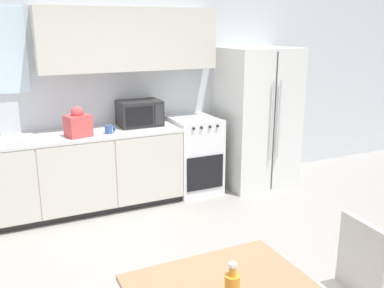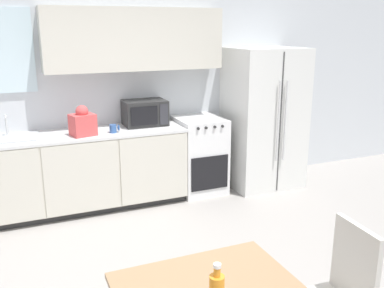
# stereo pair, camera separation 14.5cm
# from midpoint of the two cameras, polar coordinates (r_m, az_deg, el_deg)

# --- Properties ---
(wall_back) EXTENTS (12.00, 0.38, 2.70)m
(wall_back) POSITION_cam_midpoint_polar(r_m,az_deg,el_deg) (5.10, -10.42, 8.78)
(wall_back) COLOR silver
(wall_back) RESTS_ON ground_plane
(kitchen_counter) EXTENTS (2.42, 0.64, 0.89)m
(kitchen_counter) POSITION_cam_midpoint_polar(r_m,az_deg,el_deg) (4.94, -14.11, -3.58)
(kitchen_counter) COLOR #333333
(kitchen_counter) RESTS_ON ground_plane
(oven_range) EXTENTS (0.56, 0.63, 0.94)m
(oven_range) POSITION_cam_midpoint_polar(r_m,az_deg,el_deg) (5.34, 1.79, -1.48)
(oven_range) COLOR white
(oven_range) RESTS_ON ground_plane
(refrigerator) EXTENTS (0.90, 0.80, 1.77)m
(refrigerator) POSITION_cam_midpoint_polar(r_m,az_deg,el_deg) (5.58, 10.25, 3.43)
(refrigerator) COLOR silver
(refrigerator) RESTS_ON ground_plane
(kitchen_sink) EXTENTS (0.62, 0.39, 0.23)m
(kitchen_sink) POSITION_cam_midpoint_polar(r_m,az_deg,el_deg) (4.78, -22.58, 0.76)
(kitchen_sink) COLOR #B7BABC
(kitchen_sink) RESTS_ON kitchen_counter
(microwave) EXTENTS (0.49, 0.36, 0.30)m
(microwave) POSITION_cam_midpoint_polar(r_m,az_deg,el_deg) (5.06, -5.49, 4.17)
(microwave) COLOR #282828
(microwave) RESTS_ON kitchen_counter
(coffee_mug) EXTENTS (0.11, 0.08, 0.09)m
(coffee_mug) POSITION_cam_midpoint_polar(r_m,az_deg,el_deg) (4.76, -9.52, 2.05)
(coffee_mug) COLOR #335999
(coffee_mug) RESTS_ON kitchen_counter
(grocery_bag_0) EXTENTS (0.29, 0.26, 0.33)m
(grocery_bag_0) POSITION_cam_midpoint_polar(r_m,az_deg,el_deg) (4.68, -13.52, 2.79)
(grocery_bag_0) COLOR #D14C4C
(grocery_bag_0) RESTS_ON kitchen_counter
(drink_bottle) EXTENTS (0.07, 0.07, 0.21)m
(drink_bottle) POSITION_cam_midpoint_polar(r_m,az_deg,el_deg) (2.12, 5.38, -18.62)
(drink_bottle) COLOR orange
(drink_bottle) RESTS_ON dining_table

